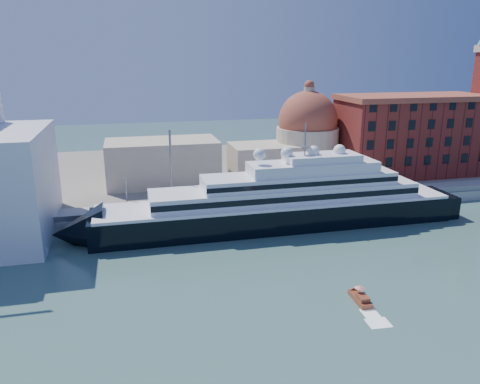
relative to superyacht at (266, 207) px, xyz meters
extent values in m
plane|color=#345B54|center=(0.97, -23.00, -4.55)|extent=(400.00, 400.00, 0.00)
cube|color=gray|center=(0.97, 11.00, -3.30)|extent=(180.00, 10.00, 2.50)
cube|color=slate|center=(0.97, 52.00, -3.55)|extent=(260.00, 72.00, 2.00)
cube|color=slate|center=(0.97, 6.50, -1.45)|extent=(180.00, 0.10, 1.20)
cube|color=black|center=(2.40, 0.00, -2.34)|extent=(78.12, 12.02, 6.51)
cone|color=black|center=(-38.67, 0.00, -2.34)|extent=(10.02, 12.02, 12.02)
cube|color=black|center=(41.46, 0.00, -2.54)|extent=(6.01, 11.02, 6.01)
cube|color=white|center=(2.40, 0.00, 1.16)|extent=(76.12, 12.22, 0.60)
cube|color=white|center=(4.40, 0.00, 2.97)|extent=(58.09, 10.02, 3.00)
cube|color=black|center=(4.40, -5.00, 2.97)|extent=(58.09, 0.15, 1.20)
cube|color=white|center=(7.41, 0.00, 5.77)|extent=(42.07, 9.01, 2.60)
cube|color=white|center=(10.41, 0.00, 8.27)|extent=(28.04, 8.01, 2.40)
cube|color=white|center=(12.41, 0.00, 10.28)|extent=(16.02, 7.01, 1.60)
cylinder|color=slate|center=(8.41, 0.00, 14.48)|extent=(0.30, 0.30, 7.01)
sphere|color=white|center=(-1.61, 0.00, 11.68)|extent=(2.60, 2.60, 2.60)
sphere|color=white|center=(4.40, 0.00, 11.68)|extent=(2.60, 2.60, 2.60)
sphere|color=white|center=(10.41, 0.00, 11.68)|extent=(2.60, 2.60, 2.60)
sphere|color=white|center=(16.42, 0.00, 11.68)|extent=(2.60, 2.60, 2.60)
cube|color=white|center=(-49.88, -3.66, -3.97)|extent=(11.94, 5.47, 1.53)
cube|color=white|center=(-47.99, -3.38, -2.72)|extent=(4.14, 2.93, 1.15)
cube|color=brown|center=(4.64, -34.22, -4.24)|extent=(2.08, 5.38, 0.88)
cube|color=brown|center=(4.59, -35.10, -3.49)|extent=(1.54, 2.28, 0.70)
cylinder|color=slate|center=(4.67, -33.78, -3.14)|extent=(0.05, 0.05, 1.41)
cone|color=red|center=(4.67, -33.78, -2.34)|extent=(1.58, 1.58, 0.35)
cube|color=maroon|center=(52.97, 29.00, 8.45)|extent=(42.00, 18.00, 22.00)
cube|color=brown|center=(52.97, 29.00, 19.95)|extent=(43.00, 19.00, 1.50)
cylinder|color=beige|center=(22.97, 35.00, 4.45)|extent=(18.00, 18.00, 14.00)
sphere|color=brown|center=(22.97, 35.00, 13.45)|extent=(17.00, 17.00, 17.00)
cylinder|color=beige|center=(22.97, 35.00, 21.45)|extent=(3.00, 3.00, 3.00)
cube|color=beige|center=(8.97, 33.00, 2.45)|extent=(18.00, 14.00, 10.00)
cube|color=beige|center=(-19.03, 35.00, 3.45)|extent=(30.00, 16.00, 12.00)
cylinder|color=slate|center=(-29.03, 8.00, 1.95)|extent=(0.24, 0.24, 8.00)
cube|color=slate|center=(-29.03, 8.00, 6.05)|extent=(0.80, 0.30, 0.25)
cylinder|color=slate|center=(0.97, 8.00, 1.95)|extent=(0.24, 0.24, 8.00)
cube|color=slate|center=(0.97, 8.00, 6.05)|extent=(0.80, 0.30, 0.25)
cylinder|color=slate|center=(30.97, 8.00, 1.95)|extent=(0.24, 0.24, 8.00)
cube|color=slate|center=(30.97, 8.00, 6.05)|extent=(0.80, 0.30, 0.25)
cylinder|color=slate|center=(-19.03, 10.00, 6.95)|extent=(0.50, 0.50, 18.00)
camera|label=1|loc=(-28.12, -91.60, 31.16)|focal=35.00mm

